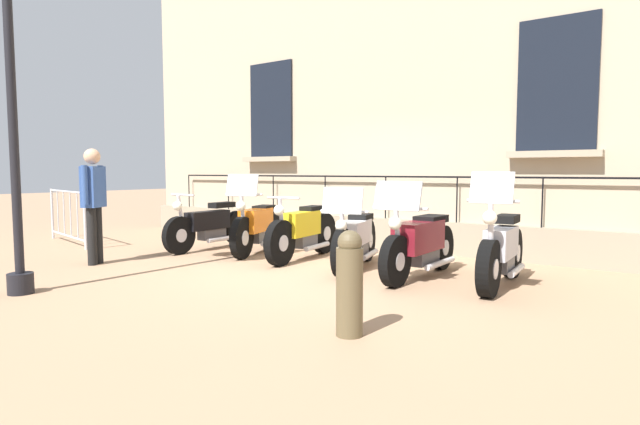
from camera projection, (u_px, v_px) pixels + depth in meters
name	position (u px, v px, depth m)	size (l,w,h in m)	color
ground_plane	(316.00, 267.00, 7.58)	(60.00, 60.00, 0.00)	#9E7A5B
building_facade	(397.00, 62.00, 9.41)	(0.82, 12.72, 7.01)	tan
motorcycle_black	(209.00, 226.00, 9.26)	(2.10, 0.54, 1.03)	black
motorcycle_orange	(257.00, 226.00, 8.79)	(1.88, 0.84, 1.37)	black
motorcycle_yellow	(303.00, 232.00, 8.20)	(2.07, 0.56, 1.03)	black
motorcycle_white	(355.00, 239.00, 7.41)	(1.94, 0.78, 1.20)	black
motorcycle_maroon	(420.00, 244.00, 6.76)	(2.06, 0.74, 1.29)	black
motorcycle_silver	(502.00, 252.00, 6.23)	(1.96, 0.57, 1.41)	black
lamppost	(8.00, 18.00, 5.66)	(0.39, 1.09, 4.16)	black
crowd_barrier	(67.00, 215.00, 9.94)	(0.52, 2.10, 1.05)	#B7B7BF
bollard	(350.00, 283.00, 4.37)	(0.23, 0.23, 0.91)	brown
pedestrian_standing	(94.00, 199.00, 7.71)	(0.48, 0.37, 1.75)	black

